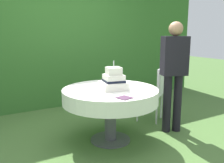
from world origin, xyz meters
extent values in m
plane|color=#476B33|center=(0.00, 0.00, 0.00)|extent=(20.00, 20.00, 0.00)
cube|color=#336628|center=(0.00, 2.14, 1.31)|extent=(6.68, 0.58, 2.62)
cylinder|color=#4C4C51|center=(0.00, 0.00, 0.01)|extent=(0.54, 0.54, 0.02)
cylinder|color=#4C4C51|center=(0.00, 0.00, 0.35)|extent=(0.16, 0.16, 0.69)
cylinder|color=olive|center=(0.00, 0.00, 0.71)|extent=(1.23, 1.23, 0.03)
cylinder|color=white|center=(0.00, 0.00, 0.63)|extent=(1.26, 1.26, 0.19)
cube|color=white|center=(0.02, -0.05, 0.77)|extent=(0.39, 0.39, 0.10)
cube|color=white|center=(0.02, -0.05, 0.87)|extent=(0.29, 0.29, 0.10)
cube|color=black|center=(0.02, -0.05, 0.84)|extent=(0.30, 0.30, 0.03)
cube|color=white|center=(0.02, -0.05, 0.97)|extent=(0.21, 0.21, 0.10)
sphere|color=#C6599E|center=(0.17, 0.05, 0.85)|extent=(0.08, 0.08, 0.08)
cylinder|color=silver|center=(0.02, -0.05, 1.06)|extent=(0.01, 0.01, 0.08)
cylinder|color=white|center=(-0.29, -0.31, 0.73)|extent=(0.14, 0.14, 0.01)
cylinder|color=white|center=(0.43, 0.23, 0.73)|extent=(0.13, 0.13, 0.01)
cube|color=#4C2D47|center=(-0.10, -0.49, 0.73)|extent=(0.18, 0.18, 0.01)
cylinder|color=white|center=(1.01, 0.60, 0.23)|extent=(0.03, 0.03, 0.45)
cylinder|color=white|center=(0.75, 0.41, 0.23)|extent=(0.03, 0.03, 0.45)
cylinder|color=white|center=(1.20, 0.34, 0.23)|extent=(0.03, 0.03, 0.45)
cylinder|color=white|center=(0.94, 0.15, 0.23)|extent=(0.03, 0.03, 0.45)
cube|color=white|center=(0.98, 0.38, 0.47)|extent=(0.56, 0.56, 0.04)
cube|color=white|center=(1.08, 0.23, 0.69)|extent=(0.35, 0.26, 0.40)
cylinder|color=black|center=(1.02, -0.21, 0.42)|extent=(0.12, 0.12, 0.85)
cylinder|color=black|center=(0.87, -0.15, 0.42)|extent=(0.12, 0.12, 0.85)
cube|color=black|center=(0.95, -0.18, 1.12)|extent=(0.41, 0.32, 0.55)
sphere|color=#A87A5B|center=(0.95, -0.18, 1.50)|extent=(0.20, 0.20, 0.20)
camera|label=1|loc=(-1.61, -2.78, 1.47)|focal=40.21mm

